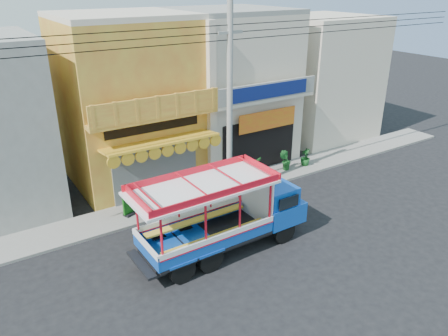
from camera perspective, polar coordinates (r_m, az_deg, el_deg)
name	(u,v)px	position (r m, az deg, el deg)	size (l,w,h in m)	color
ground	(289,219)	(19.42, 8.55, -6.58)	(90.00, 90.00, 0.00)	black
sidewalk	(238,184)	(22.18, 1.85, -2.14)	(30.00, 2.00, 0.12)	slate
shophouse_left	(128,100)	(22.41, -12.47, 8.62)	(6.00, 7.50, 8.24)	#C5732B
shophouse_right	(229,86)	(25.03, 0.63, 10.69)	(6.00, 6.75, 8.24)	beige
party_pilaster	(212,108)	(20.95, -1.61, 7.84)	(0.35, 0.30, 8.00)	beige
filler_building_right	(319,77)	(29.45, 12.32, 11.50)	(6.00, 6.00, 7.60)	beige
utility_pole	(233,93)	(19.50, 1.12, 9.79)	(28.00, 0.26, 9.00)	gray
songthaew_truck	(233,211)	(16.67, 1.23, -5.61)	(6.88, 2.41, 3.19)	black
green_sign	(130,205)	(19.52, -12.20, -4.77)	(0.70, 0.51, 1.10)	black
potted_plant_a	(252,169)	(22.38, 3.67, -0.17)	(1.02, 0.88, 1.13)	#154C1C
potted_plant_b	(285,160)	(23.75, 8.01, 0.98)	(0.58, 0.47, 1.06)	#154C1C
potted_plant_c	(305,157)	(24.51, 10.58, 1.42)	(0.54, 0.54, 0.97)	#154C1C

